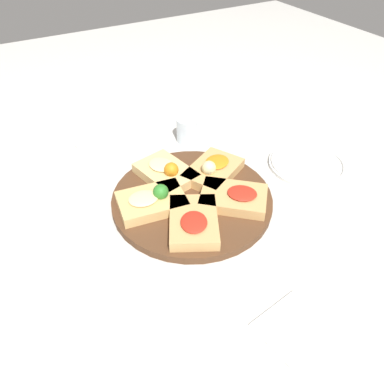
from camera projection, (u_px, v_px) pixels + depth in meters
The scene contains 11 objects.
ground_plane at pixel (192, 202), 0.96m from camera, with size 3.00×3.00×0.00m, color beige.
serving_board at pixel (192, 199), 0.96m from camera, with size 0.41×0.41×0.02m, color #51331E.
focaccia_slice_0 at pixel (194, 221), 0.86m from camera, with size 0.17×0.19×0.04m.
focaccia_slice_1 at pixel (234, 197), 0.92m from camera, with size 0.19×0.19×0.04m.
focaccia_slice_2 at pixel (213, 170), 1.01m from camera, with size 0.19×0.17×0.06m.
focaccia_slice_3 at pixel (166, 172), 1.00m from camera, with size 0.14×0.18×0.06m.
focaccia_slice_4 at pixel (152, 201), 0.91m from camera, with size 0.18×0.13×0.06m.
plate_left at pixel (104, 135), 1.20m from camera, with size 0.20×0.20×0.02m.
plate_right at pixel (307, 164), 1.08m from camera, with size 0.22×0.22×0.02m.
water_glass at pixel (187, 130), 1.16m from camera, with size 0.06×0.06×0.08m, color silver.
napkin_stack at pixel (293, 326), 0.69m from camera, with size 0.12×0.11×0.01m, color white.
Camera 1 is at (-0.35, -0.63, 0.64)m, focal length 35.00 mm.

